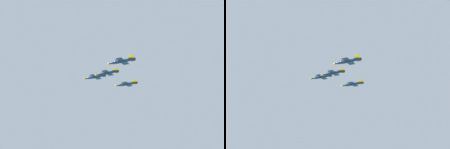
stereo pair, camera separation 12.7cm
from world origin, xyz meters
TOP-DOWN VIEW (x-y plane):
  - jet_lead at (6.32, 15.87)m, footprint 10.85×17.23m
  - jet_left_wingman at (-4.51, -3.00)m, footprint 10.66×16.98m
  - jet_right_wingman at (23.20, 2.14)m, footprint 10.92×17.34m
  - jet_left_outer at (-15.34, -21.87)m, footprint 11.16×17.78m

SIDE VIEW (x-z plane):
  - jet_left_outer at x=-15.34m, z-range 142.87..146.62m
  - jet_left_wingman at x=-4.51m, z-range 143.38..146.97m
  - jet_right_wingman at x=23.20m, z-range 144.37..148.04m
  - jet_lead at x=6.32m, z-range 147.86..151.50m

